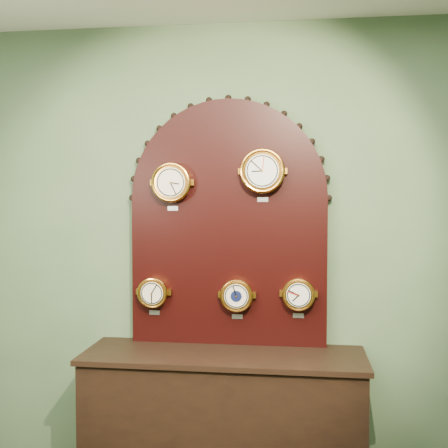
# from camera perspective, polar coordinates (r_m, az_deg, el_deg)

# --- Properties ---
(wall_back) EXTENTS (4.00, 0.00, 4.00)m
(wall_back) POSITION_cam_1_polar(r_m,az_deg,el_deg) (3.53, 0.53, -2.72)
(wall_back) COLOR #4D6948
(wall_back) RESTS_ON ground
(shop_counter) EXTENTS (1.60, 0.50, 0.80)m
(shop_counter) POSITION_cam_1_polar(r_m,az_deg,el_deg) (3.51, -0.05, -19.64)
(shop_counter) COLOR black
(shop_counter) RESTS_ON ground_plane
(display_board) EXTENTS (1.26, 0.06, 1.53)m
(display_board) POSITION_cam_1_polar(r_m,az_deg,el_deg) (3.46, 0.43, 0.93)
(display_board) COLOR black
(display_board) RESTS_ON shop_counter
(roman_clock) EXTENTS (0.24, 0.08, 0.29)m
(roman_clock) POSITION_cam_1_polar(r_m,az_deg,el_deg) (3.45, -5.30, 4.18)
(roman_clock) COLOR orange
(roman_clock) RESTS_ON display_board
(arabic_clock) EXTENTS (0.27, 0.08, 0.32)m
(arabic_clock) POSITION_cam_1_polar(r_m,az_deg,el_deg) (3.38, 3.90, 5.34)
(arabic_clock) COLOR orange
(arabic_clock) RESTS_ON display_board
(hygrometer) EXTENTS (0.19, 0.08, 0.24)m
(hygrometer) POSITION_cam_1_polar(r_m,az_deg,el_deg) (3.53, -7.16, -6.86)
(hygrometer) COLOR orange
(hygrometer) RESTS_ON display_board
(barometer) EXTENTS (0.20, 0.08, 0.25)m
(barometer) POSITION_cam_1_polar(r_m,az_deg,el_deg) (3.44, 1.29, -7.20)
(barometer) COLOR orange
(barometer) RESTS_ON display_board
(tide_clock) EXTENTS (0.20, 0.08, 0.25)m
(tide_clock) POSITION_cam_1_polar(r_m,az_deg,el_deg) (3.42, 7.52, -7.03)
(tide_clock) COLOR orange
(tide_clock) RESTS_ON display_board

